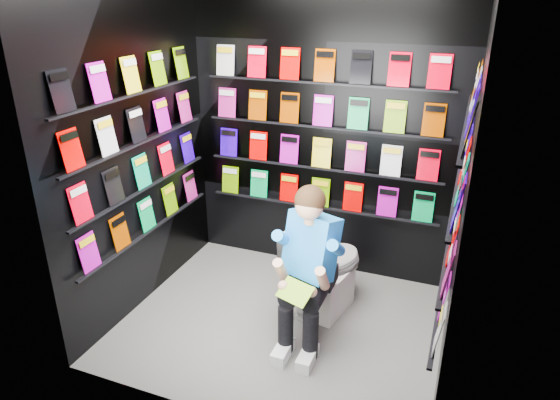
% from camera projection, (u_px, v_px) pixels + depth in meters
% --- Properties ---
extents(floor, '(2.40, 2.40, 0.00)m').
position_uv_depth(floor, '(281.00, 323.00, 3.93)').
color(floor, slate).
rests_on(floor, ground).
extents(wall_back, '(2.40, 0.04, 2.60)m').
position_uv_depth(wall_back, '(323.00, 132.00, 4.29)').
color(wall_back, black).
rests_on(wall_back, floor).
extents(wall_front, '(2.40, 0.04, 2.60)m').
position_uv_depth(wall_front, '(212.00, 227.00, 2.57)').
color(wall_front, black).
rests_on(wall_front, floor).
extents(wall_left, '(0.04, 2.00, 2.60)m').
position_uv_depth(wall_left, '(136.00, 149.00, 3.83)').
color(wall_left, black).
rests_on(wall_left, floor).
extents(wall_right, '(0.04, 2.00, 2.60)m').
position_uv_depth(wall_right, '(466.00, 191.00, 3.03)').
color(wall_right, black).
rests_on(wall_right, floor).
extents(comics_back, '(2.10, 0.06, 1.37)m').
position_uv_depth(comics_back, '(322.00, 132.00, 4.26)').
color(comics_back, '#EC0100').
rests_on(comics_back, wall_back).
extents(comics_left, '(0.06, 1.70, 1.37)m').
position_uv_depth(comics_left, '(139.00, 149.00, 3.82)').
color(comics_left, '#EC0100').
rests_on(comics_left, wall_left).
extents(comics_right, '(0.06, 1.70, 1.37)m').
position_uv_depth(comics_right, '(461.00, 189.00, 3.03)').
color(comics_right, '#EC0100').
rests_on(comics_right, wall_right).
extents(toilet, '(0.65, 0.85, 0.73)m').
position_uv_depth(toilet, '(325.00, 267.00, 4.01)').
color(toilet, white).
rests_on(toilet, floor).
extents(longbox, '(0.33, 0.48, 0.33)m').
position_uv_depth(longbox, '(329.00, 293.00, 4.03)').
color(longbox, white).
rests_on(longbox, floor).
extents(longbox_lid, '(0.35, 0.51, 0.03)m').
position_uv_depth(longbox_lid, '(330.00, 273.00, 3.96)').
color(longbox_lid, white).
rests_on(longbox_lid, longbox).
extents(reader, '(0.69, 0.82, 1.30)m').
position_uv_depth(reader, '(312.00, 247.00, 3.54)').
color(reader, blue).
rests_on(reader, toilet).
extents(held_comic, '(0.27, 0.21, 0.10)m').
position_uv_depth(held_comic, '(295.00, 292.00, 3.30)').
color(held_comic, green).
rests_on(held_comic, reader).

